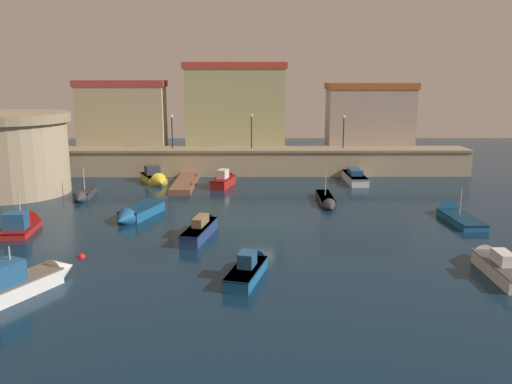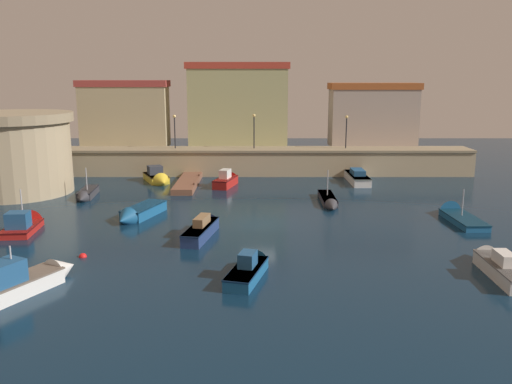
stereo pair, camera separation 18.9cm
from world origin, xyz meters
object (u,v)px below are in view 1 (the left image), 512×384
mooring_buoy_0 (82,257)px  moored_boat_11 (136,213)px  moored_boat_0 (327,201)px  moored_boat_1 (454,214)px  moored_boat_5 (155,178)px  fortress_tower (10,153)px  quay_lamp_0 (172,126)px  moored_boat_8 (225,180)px  moored_boat_6 (353,175)px  quay_lamp_2 (344,126)px  quay_lamp_1 (251,126)px  moored_boat_3 (202,227)px  moored_boat_2 (250,267)px  moored_boat_7 (21,282)px  moored_boat_10 (84,194)px  moored_boat_4 (23,224)px  moored_boat_9 (496,264)px

mooring_buoy_0 → moored_boat_11: bearing=81.0°
moored_boat_0 → moored_boat_11: (-14.62, -4.45, 0.15)m
moored_boat_1 → moored_boat_5: bearing=58.8°
fortress_tower → mooring_buoy_0: size_ratio=23.19×
quay_lamp_0 → moored_boat_1: size_ratio=0.56×
moored_boat_0 → moored_boat_11: size_ratio=1.10×
fortress_tower → moored_boat_8: bearing=10.0°
moored_boat_6 → moored_boat_8: size_ratio=1.50×
quay_lamp_2 → quay_lamp_0: bearing=180.0°
quay_lamp_1 → mooring_buoy_0: quay_lamp_1 is taller
quay_lamp_0 → moored_boat_3: (5.11, -22.37, -4.62)m
moored_boat_1 → moored_boat_2: bearing=125.1°
moored_boat_0 → moored_boat_7: bearing=-42.6°
quay_lamp_0 → quay_lamp_2: bearing=0.0°
quay_lamp_0 → moored_boat_6: (18.50, -3.59, -4.62)m
moored_boat_3 → moored_boat_10: (-11.12, 10.85, -0.13)m
moored_boat_3 → moored_boat_4: (-12.30, 1.20, -0.07)m
moored_boat_0 → moored_boat_6: size_ratio=0.86×
moored_boat_6 → moored_boat_10: moored_boat_10 is taller
quay_lamp_1 → moored_boat_9: (13.01, -29.42, -4.69)m
quay_lamp_2 → moored_boat_2: quay_lamp_2 is taller
moored_boat_0 → moored_boat_1: 9.80m
fortress_tower → quay_lamp_1: (21.24, 9.42, 1.53)m
moored_boat_5 → moored_boat_1: bearing=36.7°
moored_boat_2 → mooring_buoy_0: moored_boat_2 is taller
moored_boat_0 → mooring_buoy_0: 20.64m
quay_lamp_2 → moored_boat_6: size_ratio=0.47×
moored_boat_6 → moored_boat_11: (-18.62, -14.68, -0.08)m
moored_boat_10 → quay_lamp_2: bearing=110.6°
quay_lamp_1 → quay_lamp_2: 9.70m
quay_lamp_2 → quay_lamp_1: bearing=180.0°
moored_boat_0 → mooring_buoy_0: size_ratio=13.77×
fortress_tower → moored_boat_9: bearing=-30.3°
moored_boat_2 → moored_boat_7: bearing=117.4°
quay_lamp_2 → moored_boat_2: (-9.79, -29.69, -4.65)m
moored_boat_7 → moored_boat_9: size_ratio=1.09×
fortress_tower → moored_boat_0: 27.96m
moored_boat_3 → moored_boat_1: bearing=-66.3°
moored_boat_4 → mooring_buoy_0: moored_boat_4 is taller
moored_boat_0 → moored_boat_8: (-8.71, 7.72, 0.27)m
moored_boat_10 → moored_boat_7: bearing=4.2°
fortress_tower → quay_lamp_2: (30.94, 9.42, 1.44)m
moored_boat_0 → moored_boat_4: bearing=-70.7°
fortress_tower → quay_lamp_0: size_ratio=2.99×
fortress_tower → quay_lamp_2: fortress_tower is taller
moored_boat_2 → quay_lamp_2: bearing=-3.4°
moored_boat_7 → fortress_tower: bearing=51.7°
quay_lamp_0 → moored_boat_5: size_ratio=0.67×
moored_boat_1 → moored_boat_5: (-24.36, 13.42, 0.22)m
moored_boat_4 → quay_lamp_0: bearing=-23.8°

